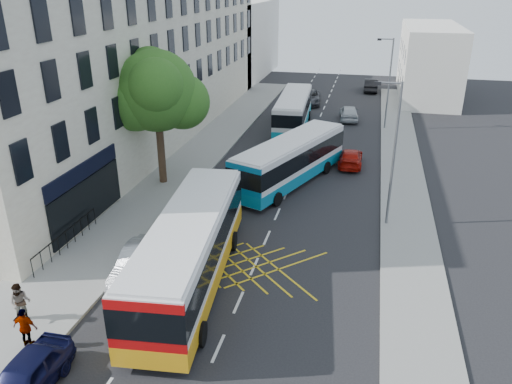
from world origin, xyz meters
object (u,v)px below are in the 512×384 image
Objects in this scene: red_hatchback at (350,157)px; distant_car_dark at (371,85)px; parked_car_silver at (139,262)px; distant_car_grey at (309,97)px; lamp_near at (393,148)px; distant_car_silver at (349,113)px; parked_car_blue at (24,379)px; bus_near at (190,249)px; pedestrian_far at (25,327)px; pedestrian_near at (20,303)px; street_tree at (156,92)px; lamp_far at (388,79)px; bus_far at (293,111)px; bus_mid at (290,161)px.

red_hatchback is 27.39m from distant_car_dark.
parked_car_silver is 0.83× the size of distant_car_grey.
distant_car_silver is (-3.33, 22.58, -3.89)m from lamp_near.
distant_car_silver reaches higher than parked_car_blue.
lamp_near is at bearing 37.00° from bus_near.
bus_near is 7.20m from pedestrian_far.
parked_car_silver is 5.34m from pedestrian_near.
bus_near reaches higher than pedestrian_far.
pedestrian_far is (-10.74, -23.14, 0.35)m from red_hatchback.
street_tree is at bearing 168.60° from lamp_near.
street_tree is 1.10× the size of lamp_far.
parked_car_silver is 0.95× the size of distant_car_dark.
bus_far is at bearing 83.75° from parked_car_blue.
lamp_far is 29.51m from bus_near.
lamp_near is 0.72× the size of bus_far.
pedestrian_near is at bearing -148.91° from bus_near.
bus_far is at bearing 119.40° from bus_mid.
red_hatchback is 13.07m from distant_car_silver.
distant_car_grey is at bearing -57.23° from distant_car_silver.
bus_far is (6.46, 15.58, -4.66)m from street_tree.
street_tree is at bearing 53.86° from distant_car_silver.
lamp_near is at bearing 31.20° from parked_car_silver.
bus_mid is at bearing -114.21° from pedestrian_far.
distant_car_silver is at bearing 71.32° from parked_car_silver.
street_tree reaches higher than lamp_far.
distant_car_dark is (4.81, 31.88, -0.87)m from bus_mid.
distant_car_grey is (0.20, 9.90, -0.90)m from bus_far.
street_tree is 1.91× the size of distant_car_dark.
lamp_near is 14.34m from parked_car_silver.
distant_car_silver reaches higher than red_hatchback.
parked_car_blue is 4.20m from pedestrian_near.
lamp_far is 5.73m from distant_car_silver.
pedestrian_near is (-11.01, -34.92, 0.28)m from distant_car_silver.
bus_mid is 17.83m from distant_car_silver.
parked_car_blue is 0.96× the size of distant_car_silver.
street_tree is 5.41× the size of pedestrian_far.
pedestrian_near is (-2.55, 3.32, 0.30)m from parked_car_blue.
pedestrian_far is at bearing 123.92° from parked_car_blue.
distant_car_dark is (13.23, 33.94, -5.53)m from street_tree.
red_hatchback is 24.90m from pedestrian_near.
street_tree is at bearing -145.10° from bus_mid.
street_tree is 9.83m from bus_mid.
lamp_near is at bearing -11.40° from street_tree.
bus_mid is 21.42m from parked_car_blue.
distant_car_grey is 7.52m from distant_car_silver.
lamp_far is at bearing 66.91° from bus_near.
lamp_near reaches higher than red_hatchback.
lamp_far is at bearing -104.21° from red_hatchback.
lamp_far reaches higher than red_hatchback.
bus_far reaches higher than pedestrian_far.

